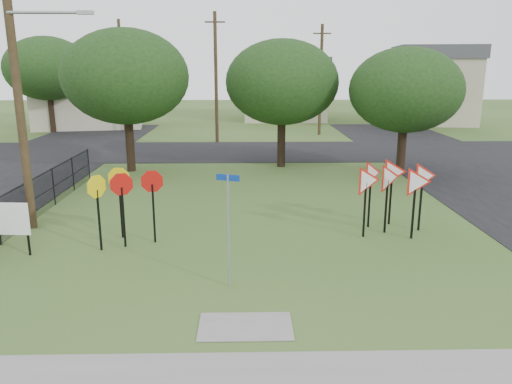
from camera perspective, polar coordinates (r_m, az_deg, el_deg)
ground at (r=13.17m, az=-1.23°, el=-10.03°), size 140.00×140.00×0.00m
sidewalk at (r=9.49m, az=-1.19°, el=-20.46°), size 30.00×1.60×0.02m
street_right at (r=25.63m, az=26.64°, el=0.56°), size 8.00×50.00×0.02m
street_far at (r=32.45m, az=-1.29°, el=4.68°), size 60.00×8.00×0.02m
curb_pad at (r=11.02m, az=-1.21°, el=-15.12°), size 2.00×1.20×0.02m
street_name_sign at (r=12.25m, az=-3.17°, el=-3.59°), size 0.56×0.23×2.89m
stop_sign_cluster at (r=15.69m, az=-14.96°, el=0.23°), size 2.07×1.47×2.33m
yield_sign_cluster at (r=16.95m, az=15.32°, el=1.30°), size 3.00×1.68×2.39m
info_board at (r=16.11m, az=-26.52°, el=-2.96°), size 1.28×0.13×1.60m
utility_pole_main at (r=18.02m, az=-25.62°, el=12.26°), size 3.55×0.33×10.00m
far_pole_a at (r=36.07m, az=-4.60°, el=12.93°), size 1.40×0.24×9.00m
far_pole_b at (r=40.46m, az=7.41°, el=12.65°), size 1.40×0.24×8.50m
far_pole_c at (r=43.18m, az=-15.07°, el=12.72°), size 1.40×0.24×9.00m
fence_run at (r=20.31m, az=-23.25°, el=-0.09°), size 0.05×11.55×1.50m
house_left at (r=48.12m, az=-18.60°, el=11.45°), size 10.58×8.88×7.20m
house_mid at (r=52.20m, az=3.17°, el=11.76°), size 8.40×8.40×6.20m
house_right at (r=51.29m, az=19.66°, el=11.49°), size 8.30×8.30×7.20m
tree_near_left at (r=26.69m, az=-14.66°, el=12.62°), size 6.40×6.40×7.27m
tree_near_mid at (r=27.09m, az=3.00°, el=12.40°), size 6.00×6.00×6.80m
tree_near_right at (r=26.27m, az=16.74°, el=11.08°), size 5.60×5.60×6.33m
tree_far_left at (r=44.95m, az=-22.76°, el=12.89°), size 6.80×6.80×7.73m
tree_far_right at (r=46.18m, az=16.76°, el=12.60°), size 6.00×6.00×6.80m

